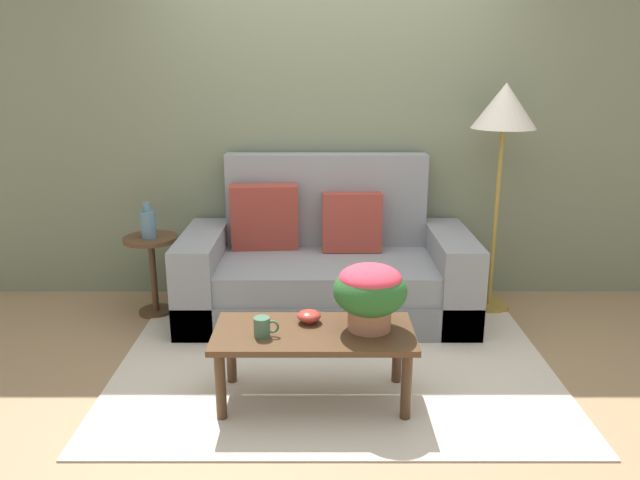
{
  "coord_description": "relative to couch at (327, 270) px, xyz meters",
  "views": [
    {
      "loc": [
        -0.08,
        -3.28,
        1.73
      ],
      "look_at": [
        -0.09,
        0.16,
        0.73
      ],
      "focal_mm": 34.06,
      "sensor_mm": 36.0,
      "label": 1
    }
  ],
  "objects": [
    {
      "name": "potted_plant",
      "position": [
        0.22,
        -1.16,
        0.29
      ],
      "size": [
        0.38,
        0.38,
        0.35
      ],
      "color": "#A36B4C",
      "rests_on": "coffee_table"
    },
    {
      "name": "coffee_table",
      "position": [
        -0.07,
        -1.19,
        0.02
      ],
      "size": [
        1.04,
        0.48,
        0.4
      ],
      "color": "#442D1B",
      "rests_on": "ground"
    },
    {
      "name": "snack_bowl",
      "position": [
        -0.1,
        -1.09,
        0.12
      ],
      "size": [
        0.13,
        0.13,
        0.07
      ],
      "color": "#B2382D",
      "rests_on": "coffee_table"
    },
    {
      "name": "table_vase",
      "position": [
        -1.23,
        -0.02,
        0.35
      ],
      "size": [
        0.11,
        0.11,
        0.25
      ],
      "color": "slate",
      "rests_on": "side_table"
    },
    {
      "name": "coffee_mug",
      "position": [
        -0.33,
        -1.25,
        0.13
      ],
      "size": [
        0.13,
        0.08,
        0.1
      ],
      "color": "#3D664C",
      "rests_on": "coffee_table"
    },
    {
      "name": "couch",
      "position": [
        0.0,
        0.0,
        0.0
      ],
      "size": [
        2.0,
        0.9,
        1.1
      ],
      "color": "slate",
      "rests_on": "ground"
    },
    {
      "name": "area_rug",
      "position": [
        0.04,
        -0.87,
        -0.32
      ],
      "size": [
        2.55,
        1.71,
        0.01
      ],
      "primitive_type": "cube",
      "color": "beige",
      "rests_on": "ground"
    },
    {
      "name": "floor_lamp",
      "position": [
        1.21,
        0.1,
        1.06
      ],
      "size": [
        0.44,
        0.44,
        1.61
      ],
      "color": "olive",
      "rests_on": "ground"
    },
    {
      "name": "ground_plane",
      "position": [
        0.04,
        -0.79,
        -0.32
      ],
      "size": [
        14.0,
        14.0,
        0.0
      ],
      "primitive_type": "plane",
      "color": "#997A56"
    },
    {
      "name": "wall_back",
      "position": [
        0.04,
        0.48,
        1.03
      ],
      "size": [
        6.4,
        0.12,
        2.7
      ],
      "primitive_type": "cube",
      "color": "slate",
      "rests_on": "ground"
    },
    {
      "name": "side_table",
      "position": [
        -1.22,
        -0.01,
        0.07
      ],
      "size": [
        0.38,
        0.38,
        0.57
      ],
      "color": "#4C331E",
      "rests_on": "ground"
    }
  ]
}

